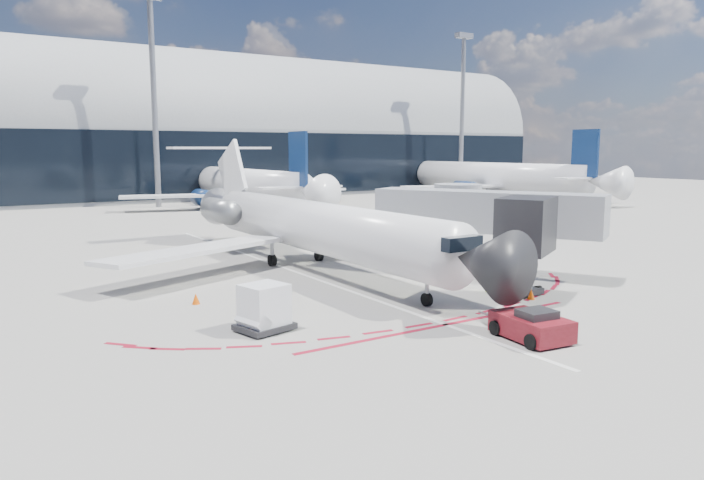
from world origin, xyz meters
TOP-DOWN VIEW (x-y plane):
  - ground at (0.00, 0.00)m, footprint 260.00×260.00m
  - apron_centerline at (0.00, 2.00)m, footprint 0.25×40.00m
  - apron_stop_bar at (0.00, -11.50)m, footprint 14.00×0.25m
  - terminal_building at (0.00, 64.97)m, footprint 150.00×24.15m
  - jet_bridge at (9.79, -3.01)m, footprint 10.03×15.20m
  - light_mast_centre at (5.00, 48.00)m, footprint 0.70×0.70m
  - light_mast_east at (55.00, 48.00)m, footprint 0.70×0.70m
  - regional_jet at (1.32, 2.73)m, footprint 25.42×31.35m
  - pushback_tug at (1.43, -14.73)m, footprint 2.24×4.68m
  - ramp_worker at (5.79, -8.14)m, footprint 0.62×0.43m
  - uld_container at (-6.60, -8.29)m, footprint 2.33×2.11m
  - safety_cone_left at (-7.46, -2.62)m, footprint 0.37×0.37m
  - safety_cone_right at (6.34, -10.37)m, footprint 0.37×0.37m
  - bg_airliner_1 at (13.76, 42.11)m, footprint 34.44×36.47m
  - bg_airliner_2 at (51.75, 37.21)m, footprint 37.09×39.27m

SIDE VIEW (x-z plane):
  - ground at x=0.00m, z-range 0.00..0.00m
  - apron_centerline at x=0.00m, z-range 0.00..0.01m
  - apron_stop_bar at x=0.00m, z-range 0.00..0.01m
  - safety_cone_right at x=6.34m, z-range 0.00..0.51m
  - safety_cone_left at x=-7.46m, z-range 0.00..0.52m
  - pushback_tug at x=1.43m, z-range -0.07..1.13m
  - ramp_worker at x=5.79m, z-range 0.00..1.64m
  - uld_container at x=-6.60m, z-range -0.01..1.87m
  - regional_jet at x=1.32m, z-range -1.30..6.55m
  - jet_bridge at x=9.79m, z-range 0.56..5.46m
  - bg_airliner_1 at x=13.76m, z-range 0.00..11.14m
  - bg_airliner_2 at x=51.75m, z-range 0.00..12.00m
  - terminal_building at x=0.00m, z-range -3.48..20.52m
  - light_mast_centre at x=5.00m, z-range 0.00..25.00m
  - light_mast_east at x=55.00m, z-range 0.00..25.00m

